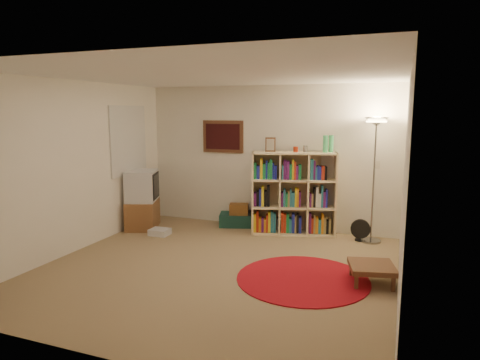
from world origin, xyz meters
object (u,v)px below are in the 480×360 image
(bookshelf, at_px, (292,195))
(floor_fan, at_px, (360,230))
(side_table, at_px, (372,268))
(tv_stand, at_px, (142,200))
(suitcase, at_px, (239,220))
(floor_lamp, at_px, (376,139))

(bookshelf, relative_size, floor_fan, 4.73)
(bookshelf, relative_size, side_table, 2.65)
(tv_stand, height_order, suitcase, tv_stand)
(suitcase, bearing_deg, tv_stand, -172.23)
(floor_lamp, xyz_separation_m, tv_stand, (-3.86, -0.57, -1.14))
(side_table, bearing_deg, suitcase, 142.04)
(floor_lamp, xyz_separation_m, side_table, (0.13, -1.73, -1.43))
(tv_stand, distance_m, side_table, 4.17)
(tv_stand, bearing_deg, suitcase, 4.59)
(floor_fan, distance_m, tv_stand, 3.75)
(tv_stand, distance_m, suitcase, 1.75)
(floor_lamp, bearing_deg, bookshelf, 179.10)
(suitcase, xyz_separation_m, side_table, (2.44, -1.91, 0.09))
(floor_fan, xyz_separation_m, suitcase, (-2.15, 0.19, -0.07))
(bookshelf, height_order, suitcase, bookshelf)
(side_table, bearing_deg, bookshelf, 129.02)
(floor_lamp, distance_m, side_table, 2.25)
(floor_lamp, distance_m, floor_fan, 1.47)
(bookshelf, bearing_deg, floor_lamp, -16.60)
(floor_lamp, height_order, suitcase, floor_lamp)
(suitcase, bearing_deg, side_table, -55.72)
(floor_lamp, distance_m, suitcase, 2.78)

